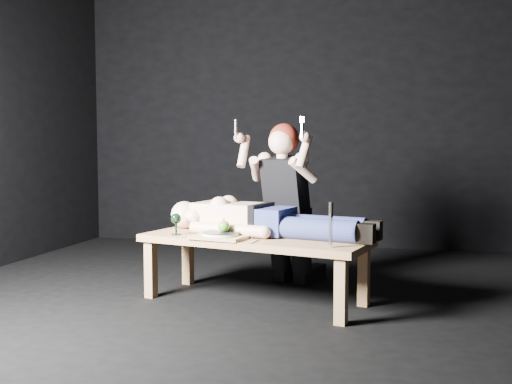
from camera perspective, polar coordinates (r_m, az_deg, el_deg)
ground at (r=3.94m, az=-0.08°, el=-11.07°), size 5.00×5.00×0.00m
back_wall at (r=6.28m, az=5.18°, el=8.38°), size 5.00×0.00×5.00m
table at (r=3.96m, az=-0.17°, el=-7.64°), size 1.65×0.94×0.45m
lying_man at (r=3.99m, az=1.19°, el=-2.42°), size 1.58×0.82×0.26m
kneeling_woman at (r=4.44m, az=3.39°, el=-1.02°), size 0.89×0.94×1.27m
serving_tray at (r=3.85m, az=-3.51°, el=-4.43°), size 0.41×0.34×0.02m
plate at (r=3.85m, az=-3.51°, el=-4.14°), size 0.29×0.29×0.02m
apple at (r=3.84m, az=-3.19°, el=-3.42°), size 0.08×0.08×0.08m
goblet at (r=4.02m, az=-7.92°, el=-3.17°), size 0.09×0.09×0.15m
fork_flat at (r=3.93m, az=-5.55°, el=-4.39°), size 0.06×0.16×0.01m
knife_flat at (r=3.70m, az=-0.16°, el=-4.90°), size 0.03×0.17×0.01m
spoon_flat at (r=3.81m, az=-0.44°, el=-4.64°), size 0.08×0.16×0.01m
carving_knife at (r=3.50m, az=7.42°, el=-3.24°), size 0.04×0.05×0.27m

